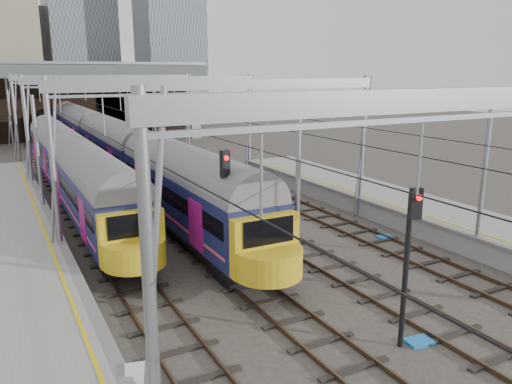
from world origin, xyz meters
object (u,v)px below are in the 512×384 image
train_second (72,166)px  signal_near_centre (409,250)px  signal_near_left (224,204)px  train_main (96,137)px

train_second → signal_near_centre: size_ratio=5.94×
signal_near_left → train_main: bearing=66.9°
signal_near_left → signal_near_centre: bearing=-87.5°
train_main → train_second: size_ratio=2.11×
signal_near_centre → train_main: bearing=108.6°
signal_near_left → signal_near_centre: size_ratio=1.08×
train_second → signal_near_centre: 23.65m
signal_near_left → signal_near_centre: 7.17m
train_second → signal_near_left: size_ratio=5.52×
train_main → signal_near_centre: signal_near_centre is taller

